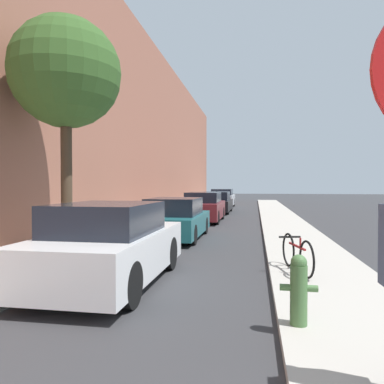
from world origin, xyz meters
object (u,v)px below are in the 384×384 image
object	(u,v)px
street_tree_near	(66,74)
fire_hydrant	(299,289)
parked_car_maroon	(204,208)
parked_car_black	(216,203)
bicycle	(297,254)
parked_car_white	(110,245)
parked_car_teal	(175,219)
parked_car_silver	(223,199)

from	to	relation	value
street_tree_near	fire_hydrant	xyz separation A→B (m)	(4.67, -3.06, -3.69)
parked_car_maroon	fire_hydrant	size ratio (longest dim) A/B	5.09
street_tree_near	fire_hydrant	size ratio (longest dim) A/B	6.40
parked_car_maroon	street_tree_near	bearing A→B (deg)	-99.53
parked_car_black	street_tree_near	bearing A→B (deg)	-96.07
bicycle	parked_car_white	bearing A→B (deg)	-177.21
parked_car_white	parked_car_teal	world-z (taller)	parked_car_white
parked_car_teal	bicycle	distance (m)	5.76
fire_hydrant	parked_car_white	bearing A→B (deg)	150.72
parked_car_maroon	fire_hydrant	bearing A→B (deg)	-77.17
parked_car_silver	parked_car_white	bearing A→B (deg)	-90.02
street_tree_near	bicycle	size ratio (longest dim) A/B	3.31
parked_car_silver	parked_car_maroon	bearing A→B (deg)	-89.51
parked_car_black	parked_car_teal	bearing A→B (deg)	-90.74
parked_car_teal	parked_car_silver	distance (m)	17.04
parked_car_teal	parked_car_silver	bearing A→B (deg)	89.80
parked_car_maroon	street_tree_near	distance (m)	10.77
parked_car_teal	bicycle	bearing A→B (deg)	-53.66
parked_car_teal	parked_car_maroon	size ratio (longest dim) A/B	0.95
parked_car_black	street_tree_near	distance (m)	16.27
fire_hydrant	bicycle	bearing A→B (deg)	84.22
fire_hydrant	parked_car_silver	bearing A→B (deg)	97.19
fire_hydrant	bicycle	xyz separation A→B (m)	(0.28, 2.73, -0.08)
parked_car_black	fire_hydrant	distance (m)	19.08
parked_car_teal	parked_car_black	world-z (taller)	parked_car_black
street_tree_near	parked_car_teal	bearing A→B (deg)	70.46
parked_car_teal	fire_hydrant	xyz separation A→B (m)	(3.14, -7.37, -0.08)
fire_hydrant	bicycle	distance (m)	2.75
parked_car_white	fire_hydrant	distance (m)	3.54
parked_car_teal	street_tree_near	distance (m)	5.82
parked_car_white	fire_hydrant	size ratio (longest dim) A/B	4.74
parked_car_teal	parked_car_maroon	world-z (taller)	parked_car_maroon
parked_car_silver	street_tree_near	distance (m)	21.69
parked_car_maroon	parked_car_black	distance (m)	5.75
parked_car_silver	bicycle	xyz separation A→B (m)	(3.36, -21.68, -0.24)
parked_car_white	parked_car_black	xyz separation A→B (m)	(0.10, 17.11, -0.05)
parked_car_black	street_tree_near	world-z (taller)	street_tree_near
parked_car_white	fire_hydrant	xyz separation A→B (m)	(3.09, -1.73, -0.14)
fire_hydrant	parked_car_teal	bearing A→B (deg)	113.05
street_tree_near	bicycle	distance (m)	6.23
street_tree_near	parked_car_silver	bearing A→B (deg)	85.75
parked_car_silver	fire_hydrant	world-z (taller)	parked_car_silver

